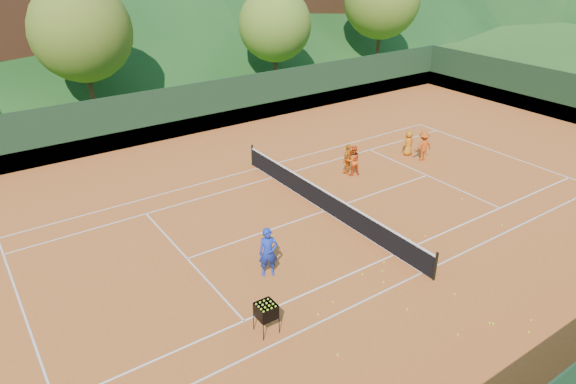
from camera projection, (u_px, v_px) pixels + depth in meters
ground at (325, 211)px, 21.97m from camera, size 400.00×400.00×0.00m
clay_court at (325, 211)px, 21.96m from camera, size 40.00×24.00×0.02m
coach at (268, 252)px, 17.44m from camera, size 0.78×0.66×1.81m
student_a at (353, 160)px, 24.96m from camera, size 0.84×0.72×1.52m
student_b at (348, 159)px, 25.15m from camera, size 0.97×0.68×1.53m
student_c at (408, 143)px, 27.28m from camera, size 0.71×0.51×1.35m
student_d at (423, 146)px, 26.61m from camera, size 1.09×0.75×1.56m
tennis_ball_0 at (333, 302)px, 16.44m from camera, size 0.07×0.07×0.07m
tennis_ball_2 at (502, 225)px, 20.80m from camera, size 0.07×0.07×0.07m
tennis_ball_4 at (260, 314)px, 15.92m from camera, size 0.07×0.07×0.07m
tennis_ball_5 at (318, 314)px, 15.89m from camera, size 0.07×0.07×0.07m
tennis_ball_6 at (407, 309)px, 16.12m from camera, size 0.07×0.07×0.07m
tennis_ball_7 at (382, 271)px, 17.96m from camera, size 0.07×0.07×0.07m
tennis_ball_9 at (531, 320)px, 15.66m from camera, size 0.07×0.07×0.07m
tennis_ball_10 at (369, 235)px, 20.14m from camera, size 0.07×0.07×0.07m
tennis_ball_11 at (384, 263)px, 18.42m from camera, size 0.07×0.07×0.07m
tennis_ball_13 at (383, 282)px, 17.38m from camera, size 0.07×0.07×0.07m
tennis_ball_14 at (455, 294)px, 16.79m from camera, size 0.07×0.07×0.07m
tennis_ball_15 at (411, 241)px, 19.75m from camera, size 0.07×0.07×0.07m
tennis_ball_16 at (489, 323)px, 15.55m from camera, size 0.07×0.07×0.07m
tennis_ball_17 at (425, 236)px, 20.05m from camera, size 0.07×0.07×0.07m
tennis_ball_18 at (458, 335)px, 15.09m from camera, size 0.07×0.07×0.07m
tennis_ball_19 at (409, 240)px, 19.81m from camera, size 0.07×0.07×0.07m
tennis_ball_20 at (362, 274)px, 17.77m from camera, size 0.07×0.07×0.07m
tennis_ball_21 at (493, 324)px, 15.51m from camera, size 0.07×0.07×0.07m
tennis_ball_22 at (462, 199)px, 22.91m from camera, size 0.07×0.07×0.07m
tennis_ball_23 at (529, 332)px, 15.18m from camera, size 0.07×0.07×0.07m
tennis_ball_24 at (338, 355)px, 14.36m from camera, size 0.07×0.07×0.07m
court_lines at (325, 211)px, 21.96m from camera, size 23.83×11.03×0.00m
tennis_net at (325, 201)px, 21.74m from camera, size 0.10×12.07×1.10m
perimeter_fence at (326, 185)px, 21.40m from camera, size 40.40×24.24×3.00m
ball_hopper at (266, 311)px, 14.94m from camera, size 0.57×0.57×1.00m
chalet_mid at (151, 3)px, 47.82m from camera, size 12.65×8.82×11.45m
tree_b at (81, 31)px, 32.33m from camera, size 6.40×6.40×8.40m
tree_c at (275, 25)px, 39.01m from camera, size 5.60×5.60×7.35m
tree_d at (382, 0)px, 45.41m from camera, size 6.80×6.80×8.93m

